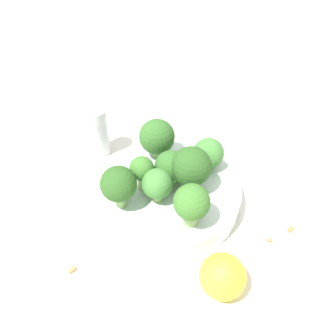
# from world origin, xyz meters

# --- Properties ---
(ground_plane) EXTENTS (3.00, 3.00, 0.00)m
(ground_plane) POSITION_xyz_m (0.00, 0.00, 0.00)
(ground_plane) COLOR silver
(bowl) EXTENTS (0.21, 0.21, 0.03)m
(bowl) POSITION_xyz_m (0.00, 0.00, 0.02)
(bowl) COLOR silver
(bowl) RESTS_ON ground_plane
(broccoli_floret_0) EXTENTS (0.05, 0.05, 0.05)m
(broccoli_floret_0) POSITION_xyz_m (-0.07, 0.03, 0.06)
(broccoli_floret_0) COLOR #7A9E5B
(broccoli_floret_0) RESTS_ON bowl
(broccoli_floret_1) EXTENTS (0.04, 0.04, 0.05)m
(broccoli_floret_1) POSITION_xyz_m (0.03, -0.00, 0.06)
(broccoli_floret_1) COLOR #7A9E5B
(broccoli_floret_1) RESTS_ON bowl
(broccoli_floret_2) EXTENTS (0.05, 0.05, 0.06)m
(broccoli_floret_2) POSITION_xyz_m (0.04, 0.06, 0.07)
(broccoli_floret_2) COLOR #7A9E5B
(broccoli_floret_2) RESTS_ON bowl
(broccoli_floret_3) EXTENTS (0.03, 0.03, 0.05)m
(broccoli_floret_3) POSITION_xyz_m (0.02, -0.03, 0.07)
(broccoli_floret_3) COLOR #8EB770
(broccoli_floret_3) RESTS_ON bowl
(broccoli_floret_4) EXTENTS (0.05, 0.05, 0.05)m
(broccoli_floret_4) POSITION_xyz_m (-0.01, -0.00, 0.06)
(broccoli_floret_4) COLOR #7A9E5B
(broccoli_floret_4) RESTS_ON bowl
(broccoli_floret_5) EXTENTS (0.06, 0.06, 0.07)m
(broccoli_floret_5) POSITION_xyz_m (-0.01, 0.03, 0.07)
(broccoli_floret_5) COLOR #8EB770
(broccoli_floret_5) RESTS_ON bowl
(broccoli_floret_6) EXTENTS (0.05, 0.05, 0.06)m
(broccoli_floret_6) POSITION_xyz_m (0.06, -0.04, 0.07)
(broccoli_floret_6) COLOR #84AD66
(broccoli_floret_6) RESTS_ON bowl
(broccoli_floret_7) EXTENTS (0.05, 0.05, 0.06)m
(broccoli_floret_7) POSITION_xyz_m (-0.05, -0.05, 0.07)
(broccoli_floret_7) COLOR #84AD66
(broccoli_floret_7) RESTS_ON bowl
(pepper_shaker) EXTENTS (0.04, 0.04, 0.08)m
(pepper_shaker) POSITION_xyz_m (-0.05, -0.16, 0.04)
(pepper_shaker) COLOR #B2B7BC
(pepper_shaker) RESTS_ON ground_plane
(lemon_wedge) EXTENTS (0.05, 0.05, 0.05)m
(lemon_wedge) POSITION_xyz_m (0.09, 0.12, 0.03)
(lemon_wedge) COLOR yellow
(lemon_wedge) RESTS_ON ground_plane
(almond_crumb_0) EXTENTS (0.01, 0.01, 0.01)m
(almond_crumb_0) POSITION_xyz_m (-0.00, 0.15, 0.00)
(almond_crumb_0) COLOR olive
(almond_crumb_0) RESTS_ON ground_plane
(almond_crumb_1) EXTENTS (0.01, 0.01, 0.01)m
(almond_crumb_1) POSITION_xyz_m (0.16, -0.05, 0.00)
(almond_crumb_1) COLOR #AD7F4C
(almond_crumb_1) RESTS_ON ground_plane
(almond_crumb_2) EXTENTS (0.01, 0.01, 0.01)m
(almond_crumb_2) POSITION_xyz_m (-0.03, 0.17, 0.00)
(almond_crumb_2) COLOR olive
(almond_crumb_2) RESTS_ON ground_plane
(almond_crumb_3) EXTENTS (0.01, 0.01, 0.01)m
(almond_crumb_3) POSITION_xyz_m (0.16, -0.05, 0.00)
(almond_crumb_3) COLOR #AD7F4C
(almond_crumb_3) RESTS_ON ground_plane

